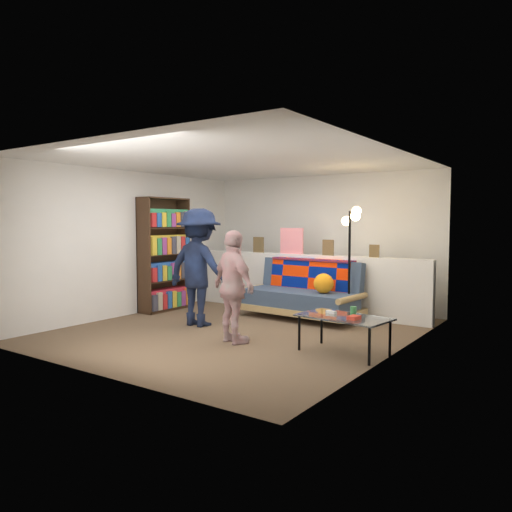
{
  "coord_description": "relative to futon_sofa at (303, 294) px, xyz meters",
  "views": [
    {
      "loc": [
        4.21,
        -5.68,
        1.57
      ],
      "look_at": [
        0.0,
        0.4,
        1.05
      ],
      "focal_mm": 35.0,
      "sensor_mm": 36.0,
      "label": 1
    }
  ],
  "objects": [
    {
      "name": "ground",
      "position": [
        -0.28,
        -1.35,
        -0.39
      ],
      "size": [
        5.0,
        5.0,
        0.0
      ],
      "primitive_type": "plane",
      "color": "brown",
      "rests_on": "ground"
    },
    {
      "name": "room_shell",
      "position": [
        -0.28,
        -0.88,
        1.28
      ],
      "size": [
        4.6,
        5.05,
        2.45
      ],
      "color": "silver",
      "rests_on": "ground"
    },
    {
      "name": "half_wall_ledge",
      "position": [
        -0.28,
        0.45,
        0.11
      ],
      "size": [
        4.45,
        0.15,
        1.0
      ],
      "primitive_type": "cube",
      "color": "silver",
      "rests_on": "ground"
    },
    {
      "name": "ledge_decor",
      "position": [
        -0.5,
        0.43,
        0.79
      ],
      "size": [
        2.97,
        0.02,
        0.45
      ],
      "color": "brown",
      "rests_on": "half_wall_ledge"
    },
    {
      "name": "futon_sofa",
      "position": [
        0.0,
        0.0,
        0.0
      ],
      "size": [
        2.01,
        1.05,
        0.84
      ],
      "color": "tan",
      "rests_on": "ground"
    },
    {
      "name": "bookshelf",
      "position": [
        -2.36,
        -0.77,
        0.53
      ],
      "size": [
        0.33,
        0.99,
        1.97
      ],
      "color": "#311D10",
      "rests_on": "ground"
    },
    {
      "name": "coffee_table",
      "position": [
        1.48,
        -1.65,
        0.02
      ],
      "size": [
        1.13,
        0.72,
        0.55
      ],
      "color": "black",
      "rests_on": "ground"
    },
    {
      "name": "floor_lamp",
      "position": [
        0.8,
        0.06,
        0.88
      ],
      "size": [
        0.36,
        0.33,
        1.79
      ],
      "color": "black",
      "rests_on": "ground"
    },
    {
      "name": "person_left",
      "position": [
        -1.0,
        -1.4,
        0.49
      ],
      "size": [
        1.14,
        0.66,
        1.76
      ],
      "primitive_type": "imported",
      "rotation": [
        0.0,
        0.0,
        3.15
      ],
      "color": "black",
      "rests_on": "ground"
    },
    {
      "name": "person_right",
      "position": [
        0.09,
        -1.98,
        0.34
      ],
      "size": [
        0.92,
        0.64,
        1.46
      ],
      "primitive_type": "imported",
      "rotation": [
        0.0,
        0.0,
        2.77
      ],
      "color": "pink",
      "rests_on": "ground"
    }
  ]
}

